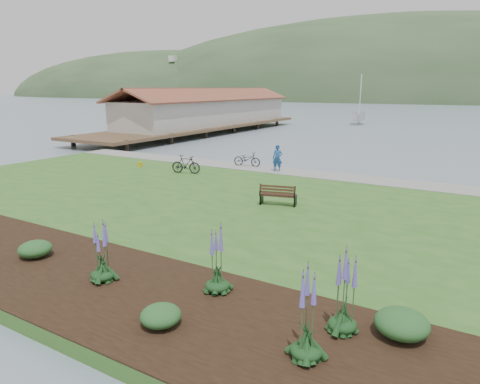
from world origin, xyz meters
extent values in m
plane|color=slate|center=(0.00, 0.00, 0.00)|extent=(600.00, 600.00, 0.00)
cube|color=#2F5E21|center=(0.00, -2.00, 0.20)|extent=(34.00, 20.00, 0.40)
cube|color=gray|center=(0.00, 6.90, 0.42)|extent=(34.00, 2.20, 0.03)
cube|color=black|center=(3.00, -9.80, 0.42)|extent=(24.00, 4.40, 0.04)
cube|color=#4C3826|center=(-20.00, 26.00, 0.85)|extent=(8.00, 36.00, 0.30)
cube|color=#B2ADA3|center=(-20.00, 28.00, 2.50)|extent=(6.40, 28.00, 3.00)
cube|color=#311D13|center=(3.12, -0.35, 0.84)|extent=(1.64, 0.91, 0.05)
cube|color=#311D13|center=(3.19, -0.63, 1.13)|extent=(1.55, 0.52, 0.49)
cube|color=black|center=(2.38, -0.54, 0.61)|extent=(0.19, 0.53, 0.43)
cube|color=black|center=(3.86, -0.17, 0.61)|extent=(0.19, 0.53, 0.43)
imported|color=#1F4C8F|center=(-0.28, 6.56, 1.37)|extent=(0.80, 0.64, 1.95)
imported|color=black|center=(-2.79, 7.20, 0.88)|extent=(0.86, 1.91, 0.96)
imported|color=black|center=(-4.78, 3.25, 0.95)|extent=(0.96, 1.89, 1.09)
imported|color=silver|center=(-6.96, 48.69, 0.00)|extent=(10.39, 10.52, 23.54)
cube|color=gold|center=(-8.67, 3.40, 0.56)|extent=(0.20, 0.31, 0.33)
ellipsoid|color=#133417|center=(2.47, -9.72, 0.59)|extent=(0.62, 0.62, 0.31)
cone|color=#5848A8|center=(2.47, -9.72, 1.48)|extent=(0.36, 0.36, 1.46)
ellipsoid|color=#133417|center=(5.43, -8.69, 0.59)|extent=(0.62, 0.62, 0.31)
cone|color=#5848A8|center=(5.43, -8.69, 1.57)|extent=(0.32, 0.32, 1.64)
ellipsoid|color=#133417|center=(8.40, -10.11, 0.59)|extent=(0.62, 0.62, 0.31)
cone|color=#5848A8|center=(8.40, -10.11, 1.55)|extent=(0.32, 0.32, 1.61)
ellipsoid|color=#133417|center=(8.70, -8.86, 0.59)|extent=(0.62, 0.62, 0.31)
cone|color=#5848A8|center=(8.70, -8.86, 1.61)|extent=(0.40, 0.40, 1.73)
ellipsoid|color=#1E4C21|center=(-0.59, -9.61, 0.68)|extent=(0.98, 0.98, 0.49)
ellipsoid|color=#1E4C21|center=(5.26, -10.63, 0.66)|extent=(0.89, 0.89, 0.45)
ellipsoid|color=#1E4C21|center=(9.80, -8.41, 0.72)|extent=(1.12, 1.12, 0.56)
camera|label=1|loc=(10.96, -16.90, 5.44)|focal=32.00mm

